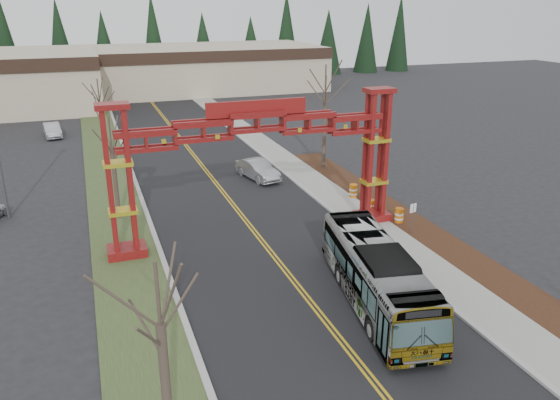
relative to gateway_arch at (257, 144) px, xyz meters
name	(u,v)px	position (x,y,z in m)	size (l,w,h in m)	color
road	(230,201)	(0.00, 7.00, -5.97)	(12.00, 110.00, 0.02)	black
lane_line_left	(228,201)	(-0.12, 7.00, -5.96)	(0.12, 100.00, 0.01)	gold
lane_line_right	(232,200)	(0.12, 7.00, -5.96)	(0.12, 100.00, 0.01)	gold
curb_right	(307,191)	(6.15, 7.00, -5.91)	(0.30, 110.00, 0.15)	#A9A8A4
sidewalk_right	(324,189)	(7.60, 7.00, -5.91)	(2.60, 110.00, 0.14)	gray
landscape_strip	(476,266)	(10.20, -8.00, -5.92)	(2.60, 50.00, 0.12)	black
grass_median	(118,214)	(-8.00, 7.00, -5.94)	(4.00, 110.00, 0.08)	#334422
curb_left	(145,210)	(-6.15, 7.00, -5.91)	(0.30, 110.00, 0.15)	#A9A8A4
gateway_arch	(257,144)	(0.00, 0.00, 0.00)	(18.20, 1.60, 8.90)	#5F0C0F
retail_building_east	(203,68)	(10.00, 61.95, -2.47)	(38.00, 20.30, 7.00)	#B9A88D
conifer_treeline	(134,46)	(0.25, 74.00, 0.50)	(116.10, 5.60, 13.00)	black
transit_bus	(376,275)	(2.94, -9.54, -4.44)	(2.59, 11.07, 3.08)	#A0A2A7
silver_sedan	(258,170)	(3.58, 11.44, -5.19)	(1.69, 4.84, 1.59)	#A5A8AD
parked_car_far_a	(52,130)	(-12.97, 33.35, -5.23)	(1.59, 4.57, 1.51)	#B6B9BE
bare_tree_median_near	(160,325)	(-8.00, -15.85, -0.98)	(3.09, 3.09, 7.07)	#382D26
bare_tree_median_mid	(112,147)	(-8.00, 6.23, -1.00)	(3.07, 3.07, 7.04)	#382D26
bare_tree_median_far	(100,102)	(-8.00, 22.95, -0.78)	(3.16, 3.16, 7.32)	#382D26
bare_tree_right_far	(325,93)	(10.00, 12.48, 0.66)	(3.48, 3.48, 8.99)	#382D26
street_sign	(413,213)	(9.20, -2.94, -4.47)	(0.48, 0.13, 2.10)	#3F3F44
barrel_south	(399,216)	(9.45, -1.05, -5.44)	(0.58, 0.58, 1.08)	orange
barrel_mid	(371,207)	(8.61, 1.19, -5.47)	(0.55, 0.55, 1.02)	orange
barrel_north	(353,191)	(8.85, 4.42, -5.43)	(0.60, 0.60, 1.11)	orange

